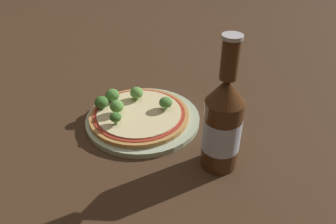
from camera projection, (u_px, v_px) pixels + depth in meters
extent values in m
plane|color=#3D2819|center=(139.00, 115.00, 0.73)|extent=(3.00, 3.00, 0.00)
cylinder|color=#A3B293|center=(143.00, 119.00, 0.71)|extent=(0.25, 0.25, 0.01)
cylinder|color=#B77F42|center=(139.00, 115.00, 0.70)|extent=(0.21, 0.21, 0.01)
cylinder|color=maroon|center=(139.00, 113.00, 0.70)|extent=(0.20, 0.20, 0.00)
cylinder|color=beige|center=(139.00, 113.00, 0.70)|extent=(0.18, 0.18, 0.00)
cylinder|color=#89A866|center=(137.00, 97.00, 0.74)|extent=(0.01, 0.01, 0.01)
ellipsoid|color=#568E3D|center=(137.00, 93.00, 0.73)|extent=(0.03, 0.03, 0.03)
cylinder|color=#89A866|center=(117.00, 111.00, 0.69)|extent=(0.01, 0.01, 0.01)
ellipsoid|color=#568E3D|center=(117.00, 106.00, 0.68)|extent=(0.03, 0.03, 0.03)
cylinder|color=#89A866|center=(165.00, 108.00, 0.70)|extent=(0.01, 0.01, 0.01)
ellipsoid|color=#477A33|center=(165.00, 103.00, 0.70)|extent=(0.03, 0.03, 0.02)
cylinder|color=#89A866|center=(116.00, 122.00, 0.66)|extent=(0.01, 0.01, 0.01)
ellipsoid|color=#386628|center=(116.00, 117.00, 0.65)|extent=(0.02, 0.02, 0.02)
cylinder|color=#89A866|center=(113.00, 99.00, 0.73)|extent=(0.01, 0.01, 0.01)
ellipsoid|color=#477A33|center=(112.00, 95.00, 0.73)|extent=(0.03, 0.03, 0.03)
cylinder|color=#89A866|center=(102.00, 106.00, 0.71)|extent=(0.01, 0.01, 0.01)
ellipsoid|color=#386628|center=(101.00, 102.00, 0.70)|extent=(0.03, 0.03, 0.03)
cylinder|color=#472814|center=(221.00, 134.00, 0.57)|extent=(0.07, 0.07, 0.13)
cylinder|color=#B2BCD1|center=(221.00, 133.00, 0.57)|extent=(0.07, 0.07, 0.06)
cone|color=#472814|center=(226.00, 90.00, 0.52)|extent=(0.07, 0.07, 0.04)
cylinder|color=#472814|center=(230.00, 59.00, 0.49)|extent=(0.03, 0.03, 0.06)
cylinder|color=#B2B2B7|center=(233.00, 37.00, 0.47)|extent=(0.03, 0.03, 0.01)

